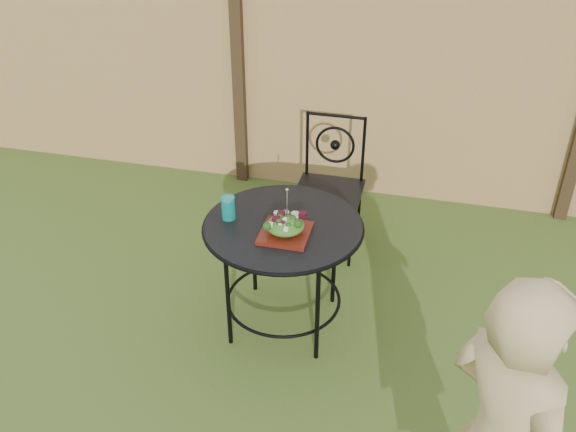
# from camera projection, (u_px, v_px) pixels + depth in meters

# --- Properties ---
(ground) EXTENTS (60.00, 60.00, 0.00)m
(ground) POSITION_uv_depth(u_px,v_px,m) (353.00, 389.00, 3.54)
(ground) COLOR #2E4917
(ground) RESTS_ON ground
(fence) EXTENTS (8.00, 0.12, 1.90)m
(fence) POSITION_uv_depth(u_px,v_px,m) (405.00, 85.00, 4.83)
(fence) COLOR tan
(fence) RESTS_ON ground
(patio_table) EXTENTS (0.92, 0.92, 0.72)m
(patio_table) POSITION_uv_depth(u_px,v_px,m) (283.00, 244.00, 3.70)
(patio_table) COLOR black
(patio_table) RESTS_ON ground
(patio_chair) EXTENTS (0.46, 0.46, 0.95)m
(patio_chair) POSITION_uv_depth(u_px,v_px,m) (330.00, 182.00, 4.48)
(patio_chair) COLOR black
(patio_chair) RESTS_ON ground
(salad_plate) EXTENTS (0.27, 0.27, 0.02)m
(salad_plate) POSITION_uv_depth(u_px,v_px,m) (285.00, 233.00, 3.53)
(salad_plate) COLOR #480F0A
(salad_plate) RESTS_ON patio_table
(salad) EXTENTS (0.21, 0.21, 0.08)m
(salad) POSITION_uv_depth(u_px,v_px,m) (285.00, 225.00, 3.50)
(salad) COLOR #235614
(salad) RESTS_ON salad_plate
(fork) EXTENTS (0.01, 0.01, 0.18)m
(fork) POSITION_uv_depth(u_px,v_px,m) (287.00, 205.00, 3.43)
(fork) COLOR silver
(fork) RESTS_ON salad
(drinking_glass) EXTENTS (0.08, 0.08, 0.14)m
(drinking_glass) POSITION_uv_depth(u_px,v_px,m) (228.00, 208.00, 3.64)
(drinking_glass) COLOR #0B8580
(drinking_glass) RESTS_ON patio_table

